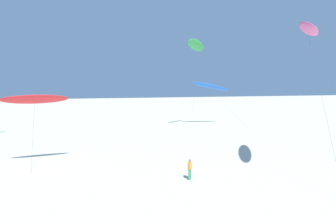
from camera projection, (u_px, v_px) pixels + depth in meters
flying_kite_0 at (308, 29)px, 27.49m from camera, size 5.26×10.11×13.06m
flying_kite_2 at (196, 45)px, 54.45m from camera, size 6.31×12.22×14.42m
flying_kite_3 at (35, 99)px, 31.10m from camera, size 6.04×3.59×6.67m
flying_kite_4 at (210, 86)px, 60.03m from camera, size 7.27×10.83×7.89m
person_near_right at (190, 168)px, 27.38m from camera, size 0.41×0.36×1.67m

